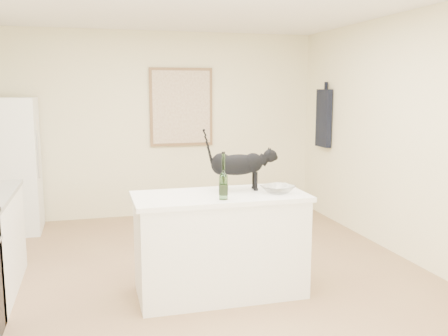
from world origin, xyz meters
TOP-DOWN VIEW (x-y plane):
  - floor at (0.00, 0.00)m, footprint 5.50×5.50m
  - wall_back at (0.00, 2.75)m, footprint 4.50×0.00m
  - wall_front at (0.00, -2.75)m, footprint 4.50×0.00m
  - wall_right at (2.25, 0.00)m, footprint 0.00×5.50m
  - island_base at (0.10, -0.20)m, footprint 1.44×0.67m
  - island_top at (0.10, -0.20)m, footprint 1.50×0.70m
  - fridge at (-1.95, 2.35)m, footprint 0.68×0.68m
  - artwork_frame at (0.30, 2.72)m, footprint 0.90×0.03m
  - artwork_canvas at (0.30, 2.70)m, footprint 0.82×0.00m
  - hanging_garment at (2.19, 2.05)m, footprint 0.08×0.34m
  - black_cat at (0.30, -0.07)m, footprint 0.61×0.25m
  - wine_bottle at (0.08, -0.41)m, footprint 0.08×0.08m
  - glass_bowl at (0.60, -0.28)m, footprint 0.36×0.36m
  - fridge_paper at (-1.60, 2.35)m, footprint 0.02×0.13m

SIDE VIEW (x-z plane):
  - floor at x=0.00m, z-range 0.00..0.00m
  - island_base at x=0.10m, z-range 0.00..0.86m
  - fridge at x=-1.95m, z-range 0.00..1.70m
  - island_top at x=0.10m, z-range 0.86..0.90m
  - glass_bowl at x=0.60m, z-range 0.90..0.97m
  - wine_bottle at x=0.08m, z-range 0.90..1.25m
  - black_cat at x=0.30m, z-range 0.90..1.31m
  - wall_back at x=0.00m, z-range -0.95..3.55m
  - wall_front at x=0.00m, z-range -0.95..3.55m
  - wall_right at x=2.25m, z-range -1.45..4.05m
  - fridge_paper at x=-1.60m, z-range 1.27..1.43m
  - hanging_garment at x=2.19m, z-range 1.00..1.80m
  - artwork_frame at x=0.30m, z-range 1.00..2.10m
  - artwork_canvas at x=0.30m, z-range 1.04..2.06m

